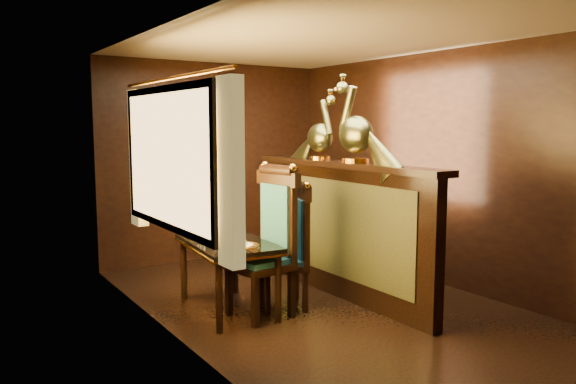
# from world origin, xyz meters

# --- Properties ---
(ground) EXTENTS (5.00, 5.00, 0.00)m
(ground) POSITION_xyz_m (0.00, 0.00, 0.00)
(ground) COLOR black
(ground) RESTS_ON ground
(room_shell) EXTENTS (3.04, 5.04, 2.52)m
(room_shell) POSITION_xyz_m (-0.09, 0.02, 1.58)
(room_shell) COLOR black
(room_shell) RESTS_ON ground
(partition) EXTENTS (0.26, 2.70, 1.36)m
(partition) POSITION_xyz_m (0.32, 0.30, 0.71)
(partition) COLOR black
(partition) RESTS_ON ground
(dining_table) EXTENTS (0.79, 1.19, 0.86)m
(dining_table) POSITION_xyz_m (-0.85, 0.49, 0.60)
(dining_table) COLOR black
(dining_table) RESTS_ON ground
(chair_left) EXTENTS (0.55, 0.57, 1.38)m
(chair_left) POSITION_xyz_m (-0.54, 0.21, 0.72)
(chair_left) COLOR black
(chair_left) RESTS_ON ground
(chair_right) EXTENTS (0.56, 0.58, 1.21)m
(chair_right) POSITION_xyz_m (-0.27, 0.24, 0.63)
(chair_right) COLOR black
(chair_right) RESTS_ON ground
(peacock_left) EXTENTS (0.27, 0.72, 0.85)m
(peacock_left) POSITION_xyz_m (0.33, 0.08, 1.79)
(peacock_left) COLOR #1B5139
(peacock_left) RESTS_ON partition
(peacock_right) EXTENTS (0.23, 0.60, 0.72)m
(peacock_right) POSITION_xyz_m (0.33, 0.66, 1.72)
(peacock_right) COLOR #1B5139
(peacock_right) RESTS_ON partition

